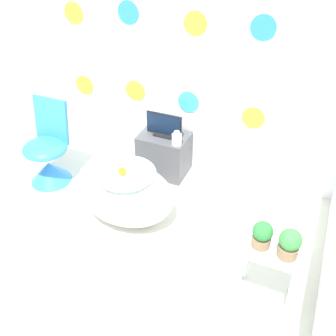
{
  "coord_description": "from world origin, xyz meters",
  "views": [
    {
      "loc": [
        1.5,
        -1.19,
        2.51
      ],
      "look_at": [
        0.54,
        1.03,
        0.76
      ],
      "focal_mm": 42.0,
      "sensor_mm": 36.0,
      "label": 1
    }
  ],
  "objects_px": {
    "bathtub": "(127,194)",
    "tv": "(164,126)",
    "chair": "(48,158)",
    "potted_plant_left": "(262,234)",
    "potted_plant_right": "(290,243)",
    "vase": "(177,139)"
  },
  "relations": [
    {
      "from": "tv",
      "to": "potted_plant_right",
      "type": "height_order",
      "value": "potted_plant_right"
    },
    {
      "from": "bathtub",
      "to": "chair",
      "type": "xyz_separation_m",
      "value": [
        -1.0,
        0.18,
        0.01
      ]
    },
    {
      "from": "chair",
      "to": "tv",
      "type": "height_order",
      "value": "chair"
    },
    {
      "from": "bathtub",
      "to": "tv",
      "type": "xyz_separation_m",
      "value": [
        0.02,
        0.77,
        0.3
      ]
    },
    {
      "from": "potted_plant_right",
      "to": "chair",
      "type": "bearing_deg",
      "value": 166.73
    },
    {
      "from": "vase",
      "to": "potted_plant_left",
      "type": "height_order",
      "value": "potted_plant_left"
    },
    {
      "from": "tv",
      "to": "vase",
      "type": "height_order",
      "value": "tv"
    },
    {
      "from": "bathtub",
      "to": "tv",
      "type": "height_order",
      "value": "tv"
    },
    {
      "from": "tv",
      "to": "potted_plant_left",
      "type": "xyz_separation_m",
      "value": [
        1.23,
        -1.15,
        0.05
      ]
    },
    {
      "from": "bathtub",
      "to": "tv",
      "type": "distance_m",
      "value": 0.83
    },
    {
      "from": "chair",
      "to": "tv",
      "type": "relative_size",
      "value": 2.28
    },
    {
      "from": "potted_plant_left",
      "to": "tv",
      "type": "bearing_deg",
      "value": 136.94
    },
    {
      "from": "tv",
      "to": "potted_plant_right",
      "type": "xyz_separation_m",
      "value": [
        1.41,
        -1.17,
        0.06
      ]
    },
    {
      "from": "potted_plant_left",
      "to": "potted_plant_right",
      "type": "height_order",
      "value": "potted_plant_right"
    },
    {
      "from": "bathtub",
      "to": "potted_plant_right",
      "type": "xyz_separation_m",
      "value": [
        1.43,
        -0.4,
        0.36
      ]
    },
    {
      "from": "chair",
      "to": "vase",
      "type": "distance_m",
      "value": 1.32
    },
    {
      "from": "tv",
      "to": "vase",
      "type": "bearing_deg",
      "value": -30.84
    },
    {
      "from": "bathtub",
      "to": "tv",
      "type": "bearing_deg",
      "value": 88.52
    },
    {
      "from": "chair",
      "to": "tv",
      "type": "bearing_deg",
      "value": 30.3
    },
    {
      "from": "bathtub",
      "to": "chair",
      "type": "distance_m",
      "value": 1.01
    },
    {
      "from": "tv",
      "to": "vase",
      "type": "xyz_separation_m",
      "value": [
        0.18,
        -0.11,
        -0.04
      ]
    },
    {
      "from": "vase",
      "to": "potted_plant_right",
      "type": "distance_m",
      "value": 1.62
    }
  ]
}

